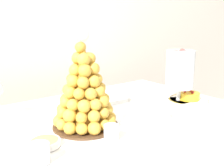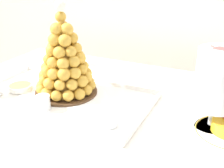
{
  "view_description": "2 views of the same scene",
  "coord_description": "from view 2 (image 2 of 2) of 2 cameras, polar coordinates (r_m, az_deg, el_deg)",
  "views": [
    {
      "loc": [
        -0.62,
        -0.81,
        1.2
      ],
      "look_at": [
        0.05,
        0.06,
        0.93
      ],
      "focal_mm": 42.89,
      "sensor_mm": 36.0,
      "label": 1
    },
    {
      "loc": [
        0.48,
        -0.83,
        1.28
      ],
      "look_at": [
        0.11,
        -0.04,
        0.9
      ],
      "focal_mm": 44.37,
      "sensor_mm": 36.0,
      "label": 2
    }
  ],
  "objects": [
    {
      "name": "wine_glass",
      "position": [
        1.45,
        -10.88,
        8.72
      ],
      "size": [
        0.07,
        0.07,
        0.16
      ],
      "color": "silver",
      "rests_on": "buffet_table"
    },
    {
      "name": "croquembouche",
      "position": [
        1.08,
        -9.8,
        5.05
      ],
      "size": [
        0.25,
        0.25,
        0.36
      ],
      "color": "#4C331E",
      "rests_on": "serving_tray"
    },
    {
      "name": "dessert_cup_mid_left",
      "position": [
        1.01,
        -14.02,
        -3.88
      ],
      "size": [
        0.05,
        0.05,
        0.05
      ],
      "color": "silver",
      "rests_on": "serving_tray"
    },
    {
      "name": "macaron_goblet",
      "position": [
        0.9,
        20.98,
        0.77
      ],
      "size": [
        0.14,
        0.14,
        0.27
      ],
      "color": "white",
      "rests_on": "buffet_table"
    },
    {
      "name": "dessert_cup_centre",
      "position": [
        0.89,
        -0.69,
        -6.94
      ],
      "size": [
        0.06,
        0.06,
        0.06
      ],
      "color": "silver",
      "rests_on": "serving_tray"
    },
    {
      "name": "creme_brulee_ramekin",
      "position": [
        1.2,
        -18.37,
        -0.56
      ],
      "size": [
        0.1,
        0.1,
        0.02
      ],
      "color": "white",
      "rests_on": "serving_tray"
    },
    {
      "name": "buffet_table",
      "position": [
        1.12,
        -3.97,
        -7.95
      ],
      "size": [
        1.29,
        0.97,
        0.8
      ],
      "color": "brown",
      "rests_on": "ground_plane"
    },
    {
      "name": "serving_tray",
      "position": [
        1.1,
        -10.0,
        -2.8
      ],
      "size": [
        0.68,
        0.38,
        0.02
      ],
      "color": "white",
      "rests_on": "buffet_table"
    }
  ]
}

